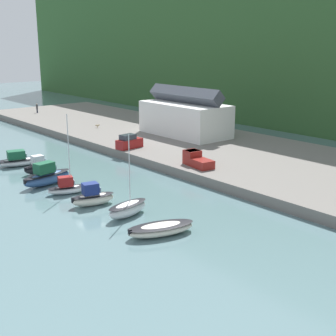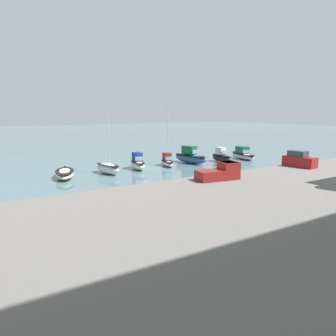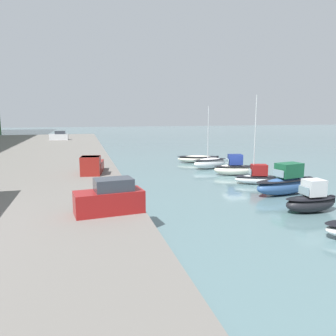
% 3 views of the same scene
% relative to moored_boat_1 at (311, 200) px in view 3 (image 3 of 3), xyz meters
% --- Properties ---
extents(ground_plane, '(320.00, 320.00, 0.00)m').
position_rel_moored_boat_1_xyz_m(ground_plane, '(14.65, -0.98, -0.91)').
color(ground_plane, slate).
extents(moored_boat_1, '(1.72, 4.20, 2.51)m').
position_rel_moored_boat_1_xyz_m(moored_boat_1, '(0.00, 0.00, 0.00)').
color(moored_boat_1, black).
rests_on(moored_boat_1, ground_plane).
extents(moored_boat_2, '(3.24, 6.99, 2.89)m').
position_rel_moored_boat_1_xyz_m(moored_boat_2, '(5.42, -1.54, 0.16)').
color(moored_boat_2, '#33568E').
rests_on(moored_boat_2, ground_plane).
extents(moored_boat_3, '(2.89, 4.95, 9.29)m').
position_rel_moored_boat_1_xyz_m(moored_boat_3, '(10.18, -1.28, -0.14)').
color(moored_boat_3, silver).
rests_on(moored_boat_3, ground_plane).
extents(moored_boat_4, '(2.79, 5.01, 2.52)m').
position_rel_moored_boat_1_xyz_m(moored_boat_4, '(15.51, -1.14, 0.01)').
color(moored_boat_4, white).
rests_on(moored_boat_4, ground_plane).
extents(moored_boat_5, '(2.66, 5.27, 8.39)m').
position_rel_moored_boat_1_xyz_m(moored_boat_5, '(20.66, -0.14, -0.10)').
color(moored_boat_5, white).
rests_on(moored_boat_5, ground_plane).
extents(moored_boat_6, '(4.08, 6.79, 1.09)m').
position_rel_moored_boat_1_xyz_m(moored_boat_6, '(26.49, -0.58, -0.33)').
color(moored_boat_6, white).
rests_on(moored_boat_6, ground_plane).
extents(parked_car_0, '(2.30, 4.39, 2.16)m').
position_rel_moored_boat_1_xyz_m(parked_car_0, '(-0.43, 15.03, 1.27)').
color(parked_car_0, maroon).
rests_on(parked_car_0, quay_promenade).
extents(parked_car_1, '(2.09, 4.32, 2.16)m').
position_rel_moored_boat_1_xyz_m(parked_car_1, '(61.39, 21.74, 1.27)').
color(parked_car_1, silver).
rests_on(parked_car_1, quay_promenade).
extents(pickup_truck_0, '(4.96, 2.62, 1.90)m').
position_rel_moored_boat_1_xyz_m(pickup_truck_0, '(13.93, 15.67, 1.17)').
color(pickup_truck_0, maroon).
rests_on(pickup_truck_0, quay_promenade).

